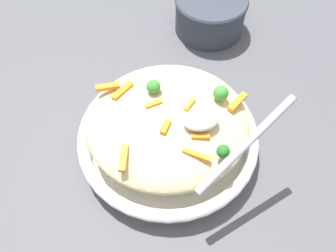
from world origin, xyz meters
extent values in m
plane|color=#4C4C51|center=(0.00, 0.00, 0.00)|extent=(2.40, 2.40, 0.00)
cylinder|color=white|center=(0.00, 0.00, 0.01)|extent=(0.29, 0.29, 0.03)
torus|color=white|center=(0.00, 0.00, 0.04)|extent=(0.32, 0.32, 0.02)
torus|color=black|center=(0.00, 0.00, 0.04)|extent=(0.31, 0.31, 0.00)
ellipsoid|color=#DBC689|center=(0.00, 0.00, 0.07)|extent=(0.27, 0.26, 0.06)
cube|color=orange|center=(0.01, 0.03, 0.11)|extent=(0.02, 0.03, 0.01)
cube|color=orange|center=(0.07, -0.06, 0.10)|extent=(0.04, 0.04, 0.01)
cube|color=orange|center=(0.08, 0.07, 0.10)|extent=(0.02, 0.04, 0.01)
cube|color=orange|center=(-0.05, 0.03, 0.10)|extent=(0.01, 0.03, 0.01)
cube|color=orange|center=(0.02, -0.02, 0.11)|extent=(0.03, 0.01, 0.01)
cube|color=orange|center=(-0.12, 0.00, 0.10)|extent=(0.04, 0.03, 0.01)
cube|color=orange|center=(-0.03, 0.08, 0.10)|extent=(0.04, 0.03, 0.01)
cube|color=orange|center=(0.09, -0.07, 0.10)|extent=(0.04, 0.01, 0.01)
cube|color=orange|center=(-0.04, -0.01, 0.11)|extent=(0.02, 0.02, 0.01)
cube|color=orange|center=(-0.04, 0.05, 0.10)|extent=(0.03, 0.01, 0.01)
cube|color=orange|center=(-0.03, 0.03, 0.11)|extent=(0.01, 0.02, 0.01)
cylinder|color=#205B1C|center=(-0.06, 0.09, 0.10)|extent=(0.01, 0.01, 0.01)
sphere|color=#236B23|center=(-0.06, 0.09, 0.11)|extent=(0.02, 0.02, 0.02)
cylinder|color=#377928|center=(-0.09, -0.01, 0.10)|extent=(0.01, 0.01, 0.01)
sphere|color=#3D8E33|center=(-0.09, -0.01, 0.11)|extent=(0.03, 0.03, 0.03)
cylinder|color=#377928|center=(0.02, -0.05, 0.10)|extent=(0.01, 0.01, 0.01)
sphere|color=#3D8E33|center=(0.02, -0.05, 0.12)|extent=(0.02, 0.02, 0.02)
ellipsoid|color=#B7B7BC|center=(-0.05, 0.03, 0.11)|extent=(0.06, 0.04, 0.02)
cylinder|color=#B7B7BC|center=(-0.09, 0.11, 0.15)|extent=(0.16, 0.09, 0.08)
cylinder|color=#333842|center=(-0.16, -0.30, 0.04)|extent=(0.16, 0.16, 0.08)
torus|color=#333842|center=(-0.16, -0.30, 0.08)|extent=(0.16, 0.16, 0.01)
camera|label=1|loc=(0.06, 0.32, 0.55)|focal=36.96mm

